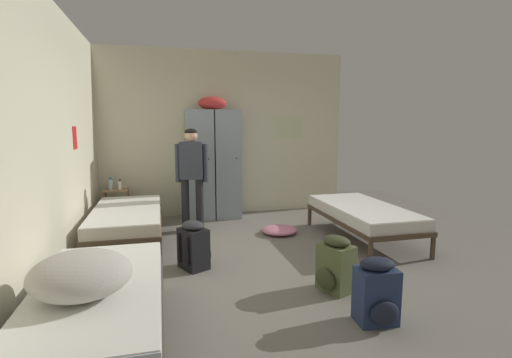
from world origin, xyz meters
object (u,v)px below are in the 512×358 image
lotion_bottle (120,185)px  backpack_olive (335,265)px  bed_right (363,213)px  backpack_navy (377,293)px  bed_left_front (98,300)px  bed_left_rear (127,216)px  shelf_unit (117,203)px  bedding_heap (81,274)px  backpack_black (194,246)px  locker_bank (213,162)px  water_bottle (111,184)px  clothes_pile_pink (280,230)px  person_traveler (192,170)px

lotion_bottle → backpack_olive: 3.89m
bed_right → lotion_bottle: lotion_bottle is taller
backpack_navy → bed_left_front: bearing=175.9°
bed_left_rear → backpack_olive: backpack_olive is taller
bed_left_front → backpack_olive: (2.08, 0.49, -0.12)m
lotion_bottle → shelf_unit: bearing=150.3°
bedding_heap → backpack_black: bedding_heap is taller
backpack_olive → locker_bank: bearing=103.0°
locker_bank → backpack_navy: locker_bank is taller
bed_right → water_bottle: water_bottle is taller
water_bottle → clothes_pile_pink: size_ratio=0.38×
shelf_unit → backpack_black: (1.05, -2.26, -0.09)m
person_traveler → backpack_olive: (1.17, -2.45, -0.68)m
bed_left_front → water_bottle: 3.72m
backpack_navy → clothes_pile_pink: size_ratio=1.07×
locker_bank → backpack_navy: 4.00m
bed_left_front → backpack_navy: (2.14, -0.15, -0.12)m
person_traveler → backpack_black: bearing=-94.2°
shelf_unit → bed_left_rear: 1.18m
bed_left_front → backpack_olive: 2.14m
bed_left_rear → backpack_navy: (2.14, -2.68, -0.12)m
person_traveler → clothes_pile_pink: (1.23, -0.47, -0.88)m
bed_left_rear → bed_right: size_ratio=1.00×
bed_left_front → person_traveler: person_traveler is taller
bed_left_rear → lotion_bottle: 1.15m
bed_right → locker_bank: bearing=135.9°
locker_bank → backpack_black: locker_bank is taller
person_traveler → bedding_heap: bearing=-107.6°
shelf_unit → bedding_heap: (0.18, -3.83, 0.30)m
bed_left_rear → clothes_pile_pink: 2.17m
backpack_black → bed_right: bearing=11.8°
bed_right → person_traveler: bearing=155.9°
bed_left_rear → backpack_navy: backpack_navy is taller
backpack_olive → backpack_black: 1.58m
shelf_unit → backpack_navy: (2.39, -3.83, -0.09)m
backpack_navy → person_traveler: bearing=111.7°
bed_right → clothes_pile_pink: bed_right is taller
bed_right → lotion_bottle: bearing=153.0°
lotion_bottle → person_traveler: bearing=-32.5°
shelf_unit → bed_right: shelf_unit is taller
lotion_bottle → backpack_black: 2.46m
bed_left_front → bedding_heap: bedding_heap is taller
water_bottle → backpack_olive: (2.41, -3.20, -0.40)m
bedding_heap → water_bottle: bedding_heap is taller
bed_left_rear → person_traveler: person_traveler is taller
shelf_unit → person_traveler: 1.50m
shelf_unit → backpack_navy: bearing=-58.0°
bed_right → bed_left_rear: bearing=169.2°
bed_right → water_bottle: (-3.52, 1.78, 0.28)m
bed_right → water_bottle: size_ratio=9.72×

